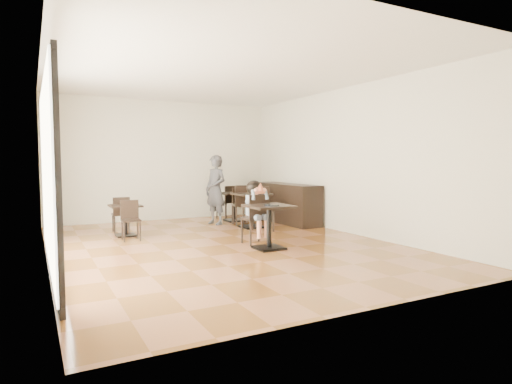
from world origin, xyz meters
TOP-DOWN VIEW (x-y plane):
  - floor at (0.00, 0.00)m, footprint 6.00×8.00m
  - ceiling at (0.00, 0.00)m, footprint 6.00×8.00m
  - wall_back at (0.00, 4.00)m, footprint 6.00×0.01m
  - wall_front at (0.00, -4.00)m, footprint 6.00×0.01m
  - wall_left at (-3.00, 0.00)m, footprint 0.01×8.00m
  - wall_right at (3.00, 0.00)m, footprint 0.01×8.00m
  - storefront_window at (-2.97, -0.50)m, footprint 0.04×4.50m
  - child_table at (0.58, -0.74)m, footprint 0.75×0.75m
  - child_chair at (0.58, -0.19)m, footprint 0.43×0.43m
  - child at (0.58, -0.19)m, footprint 0.43×0.60m
  - plate at (0.58, -0.84)m, footprint 0.27×0.27m
  - pizza_slice at (0.58, -0.38)m, footprint 0.28×0.22m
  - adult_patron at (0.89, 2.52)m, footprint 0.61×0.74m
  - cafe_table_mid at (1.45, 1.62)m, footprint 0.91×0.91m
  - cafe_table_left at (-1.44, 1.83)m, footprint 0.66×0.66m
  - cafe_table_back at (1.54, 2.82)m, footprint 0.92×0.92m
  - chair_mid_a at (1.45, 2.17)m, footprint 0.52×0.52m
  - chair_mid_b at (1.45, 1.07)m, footprint 0.52×0.52m
  - chair_left_a at (-1.44, 2.38)m, footprint 0.37×0.37m
  - chair_left_b at (-1.44, 1.28)m, footprint 0.37×0.37m
  - chair_back_a at (1.54, 3.37)m, footprint 0.53×0.53m
  - chair_back_b at (1.54, 2.27)m, footprint 0.53×0.53m
  - service_counter at (2.65, 2.00)m, footprint 0.60×2.40m

SIDE VIEW (x-z plane):
  - floor at x=0.00m, z-range -0.01..0.01m
  - cafe_table_left at x=-1.44m, z-range 0.00..0.66m
  - cafe_table_back at x=1.54m, z-range 0.00..0.76m
  - chair_left_a at x=-1.44m, z-range 0.00..0.80m
  - chair_left_b at x=-1.44m, z-range 0.00..0.80m
  - child_table at x=0.58m, z-range 0.00..0.80m
  - cafe_table_mid at x=1.45m, z-range 0.00..0.83m
  - chair_back_a at x=1.54m, z-range 0.00..0.91m
  - chair_back_b at x=1.54m, z-range 0.00..0.91m
  - child_chair at x=0.58m, z-range 0.00..0.96m
  - chair_mid_a at x=1.45m, z-range 0.00..0.99m
  - chair_mid_b at x=1.45m, z-range 0.00..0.99m
  - service_counter at x=2.65m, z-range 0.00..1.00m
  - child at x=0.58m, z-range 0.00..1.21m
  - plate at x=0.58m, z-range 0.80..0.81m
  - adult_patron at x=0.89m, z-range 0.00..1.73m
  - pizza_slice at x=0.58m, z-range 1.01..1.08m
  - storefront_window at x=-2.97m, z-range 0.10..2.70m
  - wall_back at x=0.00m, z-range 0.00..3.20m
  - wall_front at x=0.00m, z-range 0.00..3.20m
  - wall_left at x=-3.00m, z-range 0.00..3.20m
  - wall_right at x=3.00m, z-range 0.00..3.20m
  - ceiling at x=0.00m, z-range 3.20..3.21m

